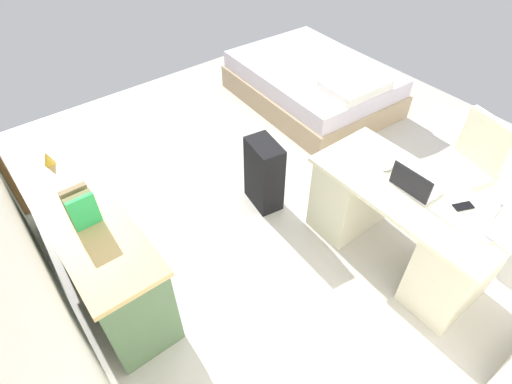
{
  "coord_description": "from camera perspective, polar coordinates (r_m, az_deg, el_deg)",
  "views": [
    {
      "loc": [
        -2.07,
        2.09,
        2.76
      ],
      "look_at": [
        -0.32,
        0.71,
        0.6
      ],
      "focal_mm": 28.8,
      "sensor_mm": 36.0,
      "label": 1
    }
  ],
  "objects": [
    {
      "name": "computer_mouse",
      "position": [
        3.22,
        17.72,
        3.26
      ],
      "size": [
        0.06,
        0.1,
        0.03
      ],
      "primitive_type": "ellipsoid",
      "rotation": [
        0.0,
        0.0,
        0.0
      ],
      "color": "white",
      "rests_on": "desk"
    },
    {
      "name": "book_row",
      "position": [
        2.79,
        -23.13,
        -1.94
      ],
      "size": [
        0.16,
        0.17,
        0.24
      ],
      "color": "green",
      "rests_on": "credenza"
    },
    {
      "name": "bed",
      "position": [
        5.19,
        7.87,
        14.65
      ],
      "size": [
        1.96,
        1.49,
        0.58
      ],
      "color": "tan",
      "rests_on": "ground_plane"
    },
    {
      "name": "credenza",
      "position": [
        3.29,
        -21.85,
        -6.15
      ],
      "size": [
        1.8,
        0.48,
        0.8
      ],
      "color": "#4C6B47",
      "rests_on": "ground_plane"
    },
    {
      "name": "desk_lamp",
      "position": [
        2.83,
        30.24,
        -1.62
      ],
      "size": [
        0.16,
        0.11,
        0.34
      ],
      "color": "silver",
      "rests_on": "desk"
    },
    {
      "name": "ground_plane",
      "position": [
        4.03,
        5.22,
        0.67
      ],
      "size": [
        5.47,
        5.47,
        0.0
      ],
      "primitive_type": "plane",
      "color": "beige"
    },
    {
      "name": "laptop",
      "position": [
        3.08,
        21.07,
        0.89
      ],
      "size": [
        0.31,
        0.22,
        0.21
      ],
      "color": "#B7B7BC",
      "rests_on": "desk"
    },
    {
      "name": "cell_phone_near_laptop",
      "position": [
        3.12,
        26.84,
        -1.77
      ],
      "size": [
        0.11,
        0.15,
        0.01
      ],
      "primitive_type": "cube",
      "rotation": [
        0.0,
        0.0,
        -0.41
      ],
      "color": "black",
      "rests_on": "desk"
    },
    {
      "name": "office_chair",
      "position": [
        3.94,
        26.41,
        2.24
      ],
      "size": [
        0.55,
        0.55,
        0.94
      ],
      "color": "black",
      "rests_on": "ground_plane"
    },
    {
      "name": "suitcase_black",
      "position": [
        3.66,
        1.12,
        2.47
      ],
      "size": [
        0.39,
        0.28,
        0.67
      ],
      "primitive_type": "cube",
      "rotation": [
        0.0,
        0.0,
        -0.16
      ],
      "color": "black",
      "rests_on": "ground_plane"
    },
    {
      "name": "figurine_small",
      "position": [
        3.38,
        -26.97,
        4.22
      ],
      "size": [
        0.08,
        0.08,
        0.11
      ],
      "primitive_type": "cone",
      "color": "gold",
      "rests_on": "credenza"
    },
    {
      "name": "desk",
      "position": [
        3.35,
        19.33,
        -4.15
      ],
      "size": [
        1.44,
        0.67,
        0.75
      ],
      "color": "beige",
      "rests_on": "ground_plane"
    }
  ]
}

